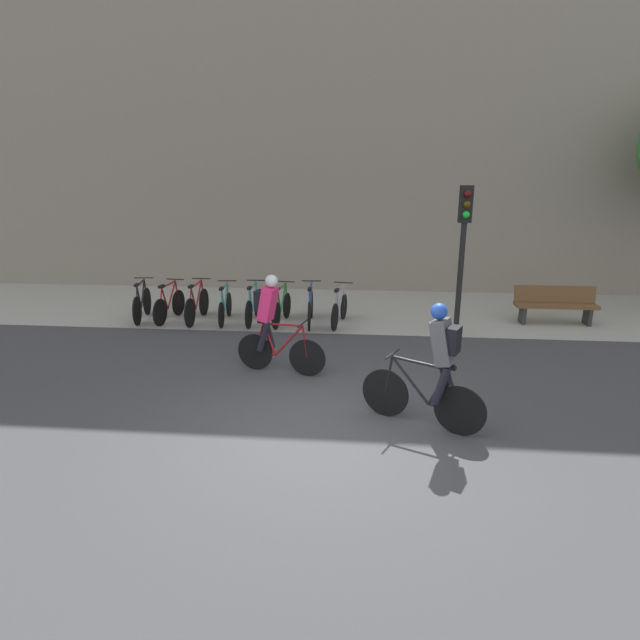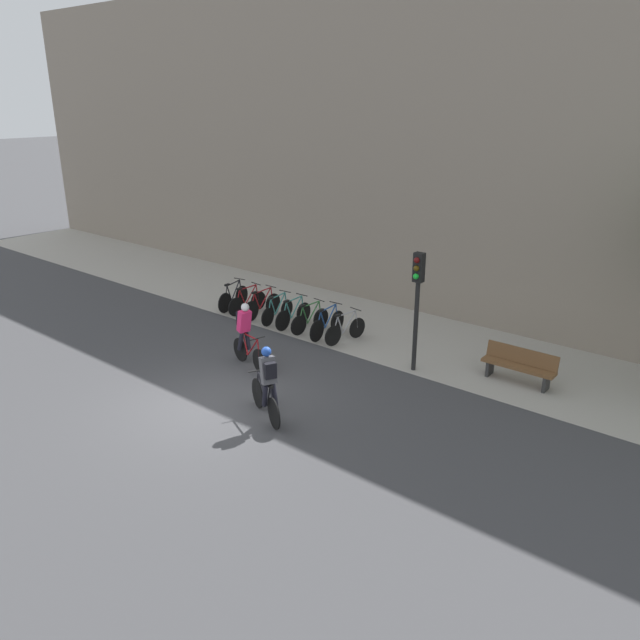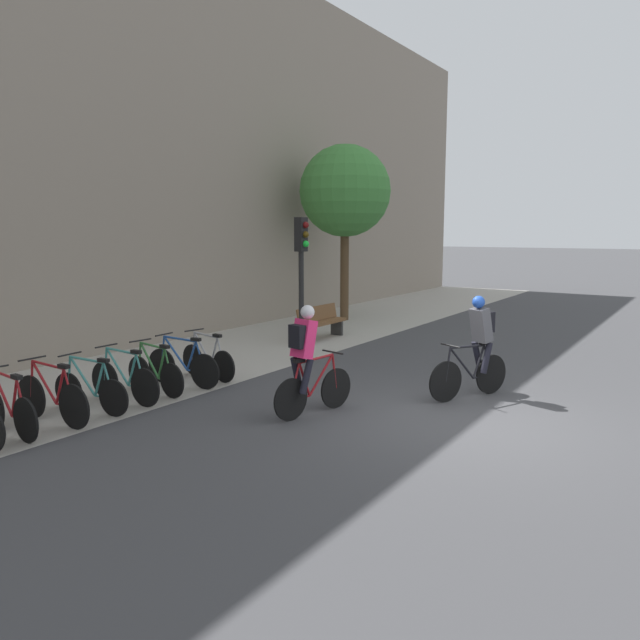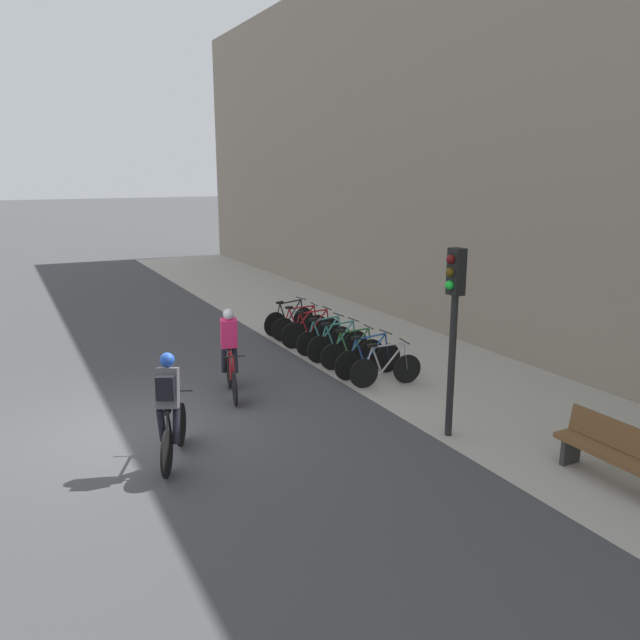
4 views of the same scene
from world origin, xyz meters
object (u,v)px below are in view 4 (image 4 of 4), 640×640
at_px(cyclist_pink, 230,349).
at_px(parked_bike_0, 289,320).
at_px(parked_bike_5, 352,352).
at_px(parked_bike_6, 368,359).
at_px(parked_bike_1, 300,326).
at_px(parked_bike_3, 324,338).
at_px(parked_bike_4, 338,344).
at_px(cyclist_grey, 170,407).
at_px(parked_bike_2, 312,331).
at_px(bench, 617,453).
at_px(parked_bike_7, 386,368).
at_px(traffic_light_pole, 454,308).

relative_size(cyclist_pink, parked_bike_0, 1.09).
height_order(parked_bike_5, parked_bike_6, parked_bike_6).
distance_m(parked_bike_1, parked_bike_3, 1.38).
relative_size(parked_bike_1, parked_bike_6, 0.92).
bearing_deg(parked_bike_4, parked_bike_0, 179.98).
distance_m(cyclist_grey, parked_bike_2, 7.04).
relative_size(cyclist_pink, cyclist_grey, 0.99).
bearing_deg(parked_bike_5, bench, 5.16).
distance_m(cyclist_pink, parked_bike_6, 3.12).
bearing_deg(parked_bike_0, parked_bike_2, -0.05).
relative_size(parked_bike_3, parked_bike_5, 1.02).
relative_size(parked_bike_0, parked_bike_5, 1.03).
bearing_deg(parked_bike_6, parked_bike_4, 179.98).
height_order(cyclist_pink, parked_bike_7, cyclist_pink).
bearing_deg(parked_bike_6, parked_bike_1, 179.98).
xyz_separation_m(cyclist_grey, parked_bike_5, (-2.94, 4.92, -0.56)).
xyz_separation_m(parked_bike_2, parked_bike_4, (1.38, 0.00, -0.01)).
relative_size(parked_bike_3, bench, 0.86).
height_order(cyclist_pink, parked_bike_2, cyclist_pink).
height_order(cyclist_pink, parked_bike_4, cyclist_pink).
bearing_deg(parked_bike_0, bench, 3.37).
distance_m(parked_bike_1, bench, 9.25).
xyz_separation_m(cyclist_pink, parked_bike_4, (-1.03, 3.05, -0.55)).
distance_m(traffic_light_pole, bench, 3.21).
bearing_deg(parked_bike_1, parked_bike_7, -0.01).
distance_m(parked_bike_5, parked_bike_7, 1.38).
distance_m(parked_bike_2, parked_bike_3, 0.69).
relative_size(parked_bike_2, parked_bike_6, 1.00).
xyz_separation_m(parked_bike_0, parked_bike_5, (3.44, -0.00, -0.02)).
bearing_deg(parked_bike_0, parked_bike_6, -0.02).
distance_m(parked_bike_4, parked_bike_6, 1.38).
bearing_deg(parked_bike_7, parked_bike_3, -179.98).
distance_m(cyclist_pink, parked_bike_4, 3.27).
height_order(parked_bike_2, traffic_light_pole, traffic_light_pole).
relative_size(parked_bike_0, parked_bike_3, 1.01).
height_order(parked_bike_1, parked_bike_6, parked_bike_6).
height_order(parked_bike_3, traffic_light_pole, traffic_light_pole).
xyz_separation_m(parked_bike_6, bench, (5.79, 0.59, 0.07)).
bearing_deg(parked_bike_0, parked_bike_5, -0.01).
height_order(parked_bike_5, traffic_light_pole, traffic_light_pole).
xyz_separation_m(parked_bike_3, parked_bike_6, (2.07, 0.00, 0.02)).
bearing_deg(cyclist_pink, bench, 30.64).
xyz_separation_m(cyclist_pink, parked_bike_3, (-1.71, 3.05, -0.57)).
relative_size(parked_bike_3, parked_bike_6, 0.93).
distance_m(cyclist_grey, parked_bike_3, 6.57).
bearing_deg(parked_bike_3, bench, 4.27).
distance_m(parked_bike_2, traffic_light_pole, 6.37).
height_order(parked_bike_1, parked_bike_2, parked_bike_2).
relative_size(parked_bike_5, parked_bike_6, 0.91).
height_order(parked_bike_4, parked_bike_5, parked_bike_4).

